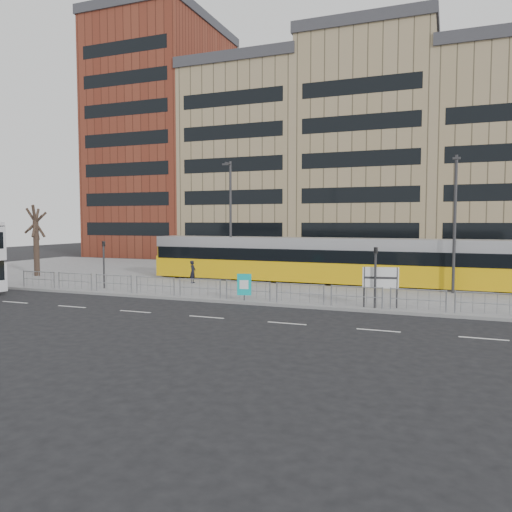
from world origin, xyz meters
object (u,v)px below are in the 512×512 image
(station_sign, at_px, (381,280))
(pedestrian, at_px, (193,272))
(ad_panel, at_px, (244,285))
(bare_tree, at_px, (35,204))
(traffic_light_west, at_px, (104,258))
(lamp_post_west, at_px, (230,216))
(traffic_light_east, at_px, (375,269))
(tram, at_px, (332,261))
(lamp_post_east, at_px, (455,218))

(station_sign, height_order, pedestrian, station_sign)
(ad_panel, relative_size, pedestrian, 0.93)
(ad_panel, bearing_deg, bare_tree, 151.50)
(traffic_light_west, xyz_separation_m, lamp_post_west, (6.02, 6.82, 2.78))
(station_sign, bearing_deg, traffic_light_east, -144.56)
(tram, distance_m, traffic_light_east, 9.90)
(lamp_post_east, xyz_separation_m, bare_tree, (-31.27, -1.62, 1.21))
(ad_panel, distance_m, traffic_light_east, 7.19)
(tram, relative_size, traffic_light_east, 8.83)
(pedestrian, bearing_deg, tram, -76.64)
(ad_panel, bearing_deg, station_sign, -10.08)
(traffic_light_east, xyz_separation_m, lamp_post_east, (3.73, 7.04, 2.59))
(station_sign, height_order, traffic_light_east, traffic_light_east)
(ad_panel, xyz_separation_m, bare_tree, (-20.43, 5.58, 4.91))
(station_sign, xyz_separation_m, traffic_light_west, (-17.84, 0.93, 0.54))
(ad_panel, distance_m, bare_tree, 21.75)
(tram, xyz_separation_m, lamp_post_east, (7.94, -1.91, 2.95))
(station_sign, xyz_separation_m, ad_panel, (-7.34, -0.40, -0.56))
(station_sign, distance_m, pedestrian, 14.82)
(station_sign, bearing_deg, traffic_light_west, 166.93)
(pedestrian, xyz_separation_m, lamp_post_west, (1.92, 2.25, 3.95))
(tram, xyz_separation_m, station_sign, (4.44, -8.72, -0.18))
(pedestrian, relative_size, traffic_light_west, 0.52)
(station_sign, height_order, bare_tree, bare_tree)
(bare_tree, bearing_deg, traffic_light_west, -23.18)
(traffic_light_west, bearing_deg, station_sign, 21.23)
(station_sign, distance_m, lamp_post_east, 8.27)
(bare_tree, bearing_deg, tram, 8.61)
(ad_panel, height_order, traffic_light_east, traffic_light_east)
(pedestrian, distance_m, traffic_light_west, 6.25)
(traffic_light_west, height_order, traffic_light_east, same)
(station_sign, bearing_deg, tram, 106.90)
(tram, bearing_deg, ad_panel, -106.74)
(tram, relative_size, station_sign, 13.23)
(pedestrian, distance_m, bare_tree, 14.89)
(tram, bearing_deg, lamp_post_west, -171.66)
(traffic_light_east, bearing_deg, bare_tree, -171.28)
(traffic_light_west, relative_size, lamp_post_west, 0.35)
(tram, bearing_deg, bare_tree, -170.48)
(pedestrian, bearing_deg, traffic_light_east, -118.70)
(tram, relative_size, pedestrian, 17.07)
(ad_panel, bearing_deg, pedestrian, 124.14)
(pedestrian, relative_size, lamp_post_east, 0.19)
(lamp_post_east, bearing_deg, ad_panel, -146.38)
(lamp_post_east, bearing_deg, tram, 166.46)
(tram, xyz_separation_m, lamp_post_west, (-7.39, -0.96, 3.14))
(lamp_post_east, bearing_deg, pedestrian, -175.68)
(ad_panel, xyz_separation_m, lamp_post_east, (10.84, 7.21, 3.70))
(ad_panel, height_order, lamp_post_east, lamp_post_east)
(traffic_light_west, height_order, lamp_post_east, lamp_post_east)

